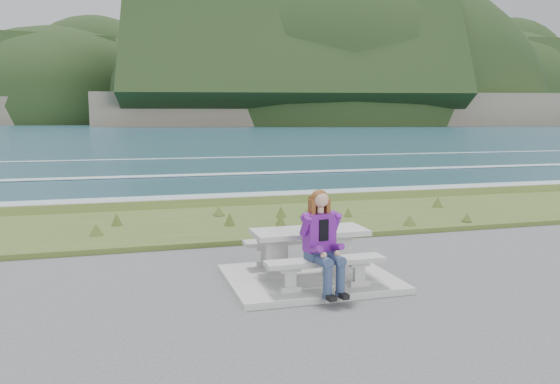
{
  "coord_description": "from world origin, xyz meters",
  "views": [
    {
      "loc": [
        -2.81,
        -7.97,
        2.59
      ],
      "look_at": [
        -0.14,
        1.2,
        1.3
      ],
      "focal_mm": 35.0,
      "sensor_mm": 36.0,
      "label": 1
    }
  ],
  "objects_px": {
    "bench_landward": "(325,266)",
    "seated_woman": "(325,255)",
    "picnic_table": "(310,240)",
    "bench_seaward": "(296,244)"
  },
  "relations": [
    {
      "from": "bench_landward",
      "to": "seated_woman",
      "type": "bearing_deg",
      "value": -115.14
    },
    {
      "from": "picnic_table",
      "to": "bench_seaward",
      "type": "xyz_separation_m",
      "value": [
        0.0,
        0.7,
        -0.23
      ]
    },
    {
      "from": "picnic_table",
      "to": "bench_landward",
      "type": "height_order",
      "value": "picnic_table"
    },
    {
      "from": "bench_seaward",
      "to": "seated_woman",
      "type": "distance_m",
      "value": 1.55
    },
    {
      "from": "picnic_table",
      "to": "bench_seaward",
      "type": "relative_size",
      "value": 1.0
    },
    {
      "from": "seated_woman",
      "to": "bench_landward",
      "type": "bearing_deg",
      "value": 56.12
    },
    {
      "from": "bench_seaward",
      "to": "seated_woman",
      "type": "bearing_deg",
      "value": -92.43
    },
    {
      "from": "picnic_table",
      "to": "bench_seaward",
      "type": "distance_m",
      "value": 0.74
    },
    {
      "from": "picnic_table",
      "to": "seated_woman",
      "type": "height_order",
      "value": "seated_woman"
    },
    {
      "from": "bench_seaward",
      "to": "seated_woman",
      "type": "height_order",
      "value": "seated_woman"
    }
  ]
}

